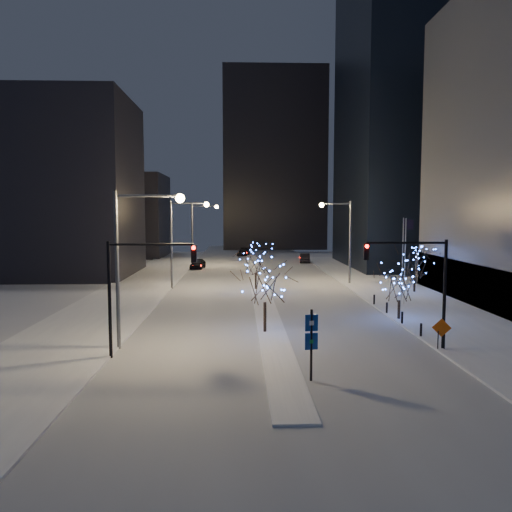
{
  "coord_description": "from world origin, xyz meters",
  "views": [
    {
      "loc": [
        -2.31,
        -29.39,
        8.68
      ],
      "look_at": [
        -0.91,
        12.49,
        5.0
      ],
      "focal_mm": 35.0,
      "sensor_mm": 36.0,
      "label": 1
    }
  ],
  "objects_px": {
    "street_lamp_w_near": "(134,247)",
    "traffic_signal_west": "(136,279)",
    "street_lamp_east": "(343,231)",
    "car_far": "(244,252)",
    "holiday_tree_plaza_far": "(415,262)",
    "car_near": "(198,264)",
    "holiday_tree_plaza_near": "(400,282)",
    "construction_sign": "(442,331)",
    "wayfinding_sign": "(311,337)",
    "street_lamp_w_far": "(199,226)",
    "holiday_tree_median_near": "(265,282)",
    "traffic_signal_east": "(420,276)",
    "holiday_tree_median_far": "(256,260)",
    "street_lamp_w_mid": "(181,232)",
    "car_mid": "(305,258)"
  },
  "relations": [
    {
      "from": "car_near",
      "to": "street_lamp_w_mid",
      "type": "bearing_deg",
      "value": -83.42
    },
    {
      "from": "holiday_tree_median_near",
      "to": "holiday_tree_median_far",
      "type": "xyz_separation_m",
      "value": [
        0.0,
        19.89,
        -0.34
      ]
    },
    {
      "from": "traffic_signal_east",
      "to": "car_far",
      "type": "height_order",
      "value": "traffic_signal_east"
    },
    {
      "from": "holiday_tree_median_far",
      "to": "holiday_tree_plaza_far",
      "type": "xyz_separation_m",
      "value": [
        17.03,
        -2.43,
        -0.05
      ]
    },
    {
      "from": "car_near",
      "to": "traffic_signal_east",
      "type": "bearing_deg",
      "value": -61.94
    },
    {
      "from": "wayfinding_sign",
      "to": "street_lamp_w_near",
      "type": "bearing_deg",
      "value": 140.34
    },
    {
      "from": "street_lamp_w_far",
      "to": "traffic_signal_east",
      "type": "bearing_deg",
      "value": -70.68
    },
    {
      "from": "street_lamp_w_far",
      "to": "holiday_tree_median_near",
      "type": "bearing_deg",
      "value": -79.66
    },
    {
      "from": "street_lamp_east",
      "to": "car_near",
      "type": "relative_size",
      "value": 2.15
    },
    {
      "from": "street_lamp_w_far",
      "to": "holiday_tree_median_near",
      "type": "relative_size",
      "value": 1.88
    },
    {
      "from": "street_lamp_w_near",
      "to": "traffic_signal_west",
      "type": "bearing_deg",
      "value": -76.04
    },
    {
      "from": "street_lamp_east",
      "to": "holiday_tree_plaza_near",
      "type": "relative_size",
      "value": 2.02
    },
    {
      "from": "holiday_tree_plaza_near",
      "to": "car_mid",
      "type": "bearing_deg",
      "value": 91.85
    },
    {
      "from": "street_lamp_east",
      "to": "street_lamp_w_near",
      "type": "bearing_deg",
      "value": -124.19
    },
    {
      "from": "car_far",
      "to": "construction_sign",
      "type": "xyz_separation_m",
      "value": [
        11.8,
        -69.6,
        0.57
      ]
    },
    {
      "from": "holiday_tree_median_far",
      "to": "car_far",
      "type": "bearing_deg",
      "value": 91.28
    },
    {
      "from": "holiday_tree_plaza_near",
      "to": "wayfinding_sign",
      "type": "xyz_separation_m",
      "value": [
        -9.14,
        -14.2,
        -0.78
      ]
    },
    {
      "from": "street_lamp_east",
      "to": "car_far",
      "type": "bearing_deg",
      "value": 106.0
    },
    {
      "from": "traffic_signal_east",
      "to": "street_lamp_w_near",
      "type": "bearing_deg",
      "value": 176.79
    },
    {
      "from": "street_lamp_w_mid",
      "to": "wayfinding_sign",
      "type": "distance_m",
      "value": 33.36
    },
    {
      "from": "holiday_tree_plaza_far",
      "to": "construction_sign",
      "type": "distance_m",
      "value": 23.34
    },
    {
      "from": "holiday_tree_plaza_near",
      "to": "wayfinding_sign",
      "type": "height_order",
      "value": "holiday_tree_plaza_near"
    },
    {
      "from": "street_lamp_w_near",
      "to": "traffic_signal_west",
      "type": "distance_m",
      "value": 2.7
    },
    {
      "from": "car_near",
      "to": "car_far",
      "type": "relative_size",
      "value": 0.91
    },
    {
      "from": "holiday_tree_plaza_near",
      "to": "holiday_tree_plaza_far",
      "type": "bearing_deg",
      "value": 65.86
    },
    {
      "from": "car_near",
      "to": "holiday_tree_median_near",
      "type": "relative_size",
      "value": 0.87
    },
    {
      "from": "street_lamp_east",
      "to": "car_far",
      "type": "height_order",
      "value": "street_lamp_east"
    },
    {
      "from": "holiday_tree_median_far",
      "to": "construction_sign",
      "type": "distance_m",
      "value": 27.15
    },
    {
      "from": "street_lamp_w_near",
      "to": "traffic_signal_west",
      "type": "relative_size",
      "value": 1.43
    },
    {
      "from": "traffic_signal_east",
      "to": "construction_sign",
      "type": "height_order",
      "value": "traffic_signal_east"
    },
    {
      "from": "traffic_signal_west",
      "to": "construction_sign",
      "type": "height_order",
      "value": "traffic_signal_west"
    },
    {
      "from": "street_lamp_w_far",
      "to": "construction_sign",
      "type": "xyz_separation_m",
      "value": [
        19.24,
        -51.21,
        -5.19
      ]
    },
    {
      "from": "holiday_tree_plaza_far",
      "to": "wayfinding_sign",
      "type": "relative_size",
      "value": 1.38
    },
    {
      "from": "traffic_signal_east",
      "to": "holiday_tree_plaza_near",
      "type": "distance_m",
      "value": 9.04
    },
    {
      "from": "street_lamp_east",
      "to": "car_near",
      "type": "distance_m",
      "value": 26.16
    },
    {
      "from": "car_far",
      "to": "holiday_tree_plaza_far",
      "type": "relative_size",
      "value": 0.99
    },
    {
      "from": "street_lamp_east",
      "to": "car_far",
      "type": "xyz_separation_m",
      "value": [
        -11.58,
        40.39,
        -5.71
      ]
    },
    {
      "from": "holiday_tree_median_near",
      "to": "wayfinding_sign",
      "type": "distance_m",
      "value": 10.45
    },
    {
      "from": "wayfinding_sign",
      "to": "construction_sign",
      "type": "height_order",
      "value": "wayfinding_sign"
    },
    {
      "from": "street_lamp_w_mid",
      "to": "car_near",
      "type": "bearing_deg",
      "value": 89.42
    },
    {
      "from": "car_mid",
      "to": "holiday_tree_plaza_far",
      "type": "height_order",
      "value": "holiday_tree_plaza_far"
    },
    {
      "from": "street_lamp_w_near",
      "to": "street_lamp_east",
      "type": "distance_m",
      "value": 33.85
    },
    {
      "from": "street_lamp_w_far",
      "to": "traffic_signal_west",
      "type": "xyz_separation_m",
      "value": [
        0.5,
        -52.0,
        -1.74
      ]
    },
    {
      "from": "holiday_tree_median_near",
      "to": "holiday_tree_median_far",
      "type": "height_order",
      "value": "holiday_tree_median_near"
    },
    {
      "from": "car_mid",
      "to": "holiday_tree_median_near",
      "type": "height_order",
      "value": "holiday_tree_median_near"
    },
    {
      "from": "street_lamp_w_near",
      "to": "street_lamp_w_mid",
      "type": "distance_m",
      "value": 25.0
    },
    {
      "from": "car_near",
      "to": "car_far",
      "type": "bearing_deg",
      "value": 79.78
    },
    {
      "from": "street_lamp_east",
      "to": "car_near",
      "type": "bearing_deg",
      "value": 137.44
    },
    {
      "from": "street_lamp_w_far",
      "to": "car_mid",
      "type": "relative_size",
      "value": 2.08
    },
    {
      "from": "wayfinding_sign",
      "to": "car_far",
      "type": "bearing_deg",
      "value": 84.6
    }
  ]
}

